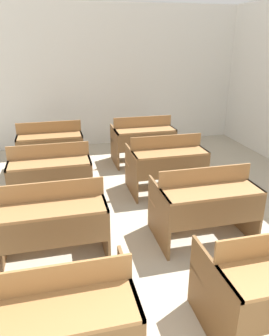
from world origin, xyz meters
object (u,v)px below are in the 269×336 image
object	(u,v)px
bench_second_right	(204,202)
bench_back_right	(143,139)
bench_back_left	(51,145)
bench_third_right	(166,163)
bench_front_left	(53,321)
bench_third_left	(51,173)
bench_second_left	(52,220)

from	to	relation	value
bench_second_right	bench_back_right	xyz separation A→B (m)	(-0.01, 2.69, 0.00)
bench_back_right	bench_back_left	bearing A→B (deg)	179.96
bench_back_right	bench_third_right	bearing A→B (deg)	-89.56
bench_front_left	bench_second_right	distance (m)	2.20
bench_third_right	bench_back_right	size ratio (longest dim) A/B	1.00
bench_third_left	bench_third_right	xyz separation A→B (m)	(1.73, 0.02, 0.00)
bench_third_left	bench_second_right	bearing A→B (deg)	-37.74
bench_front_left	bench_back_left	size ratio (longest dim) A/B	1.00
bench_third_right	bench_back_left	size ratio (longest dim) A/B	1.00
bench_second_left	bench_back_right	distance (m)	3.19
bench_second_right	bench_third_left	world-z (taller)	same
bench_front_left	bench_second_left	xyz separation A→B (m)	(0.01, 1.36, 0.00)
bench_third_right	bench_third_left	bearing A→B (deg)	-179.36
bench_second_left	bench_front_left	bearing A→B (deg)	-90.59
bench_third_left	bench_back_left	distance (m)	1.35
bench_front_left	bench_third_left	world-z (taller)	same
bench_front_left	bench_third_left	xyz separation A→B (m)	(0.01, 2.69, 0.00)
bench_front_left	bench_third_left	distance (m)	2.69
bench_front_left	bench_third_left	size ratio (longest dim) A/B	1.00
bench_back_right	bench_front_left	bearing A→B (deg)	-113.17
bench_second_left	bench_third_left	size ratio (longest dim) A/B	1.00
bench_second_left	bench_back_left	size ratio (longest dim) A/B	1.00
bench_third_right	bench_back_left	distance (m)	2.18
bench_front_left	bench_back_right	world-z (taller)	same
bench_back_right	bench_second_right	bearing A→B (deg)	-89.77
bench_front_left	bench_third_right	bearing A→B (deg)	57.30
bench_second_left	bench_third_right	world-z (taller)	same
bench_second_right	bench_third_right	world-z (taller)	same
bench_second_right	bench_back_left	size ratio (longest dim) A/B	1.00
bench_second_right	bench_third_left	xyz separation A→B (m)	(-1.73, 1.34, 0.00)
bench_front_left	bench_third_right	world-z (taller)	same
bench_third_left	bench_back_left	size ratio (longest dim) A/B	1.00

